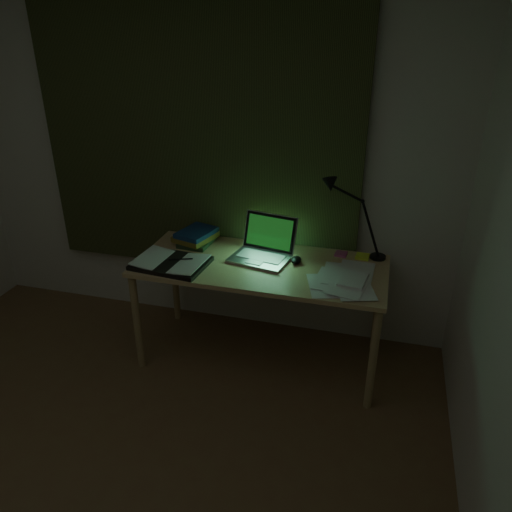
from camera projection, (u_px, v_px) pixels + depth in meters
The scene contains 11 objects.
wall_back at pixel (199, 156), 3.37m from camera, with size 3.50×0.00×2.50m, color silver.
curtain at pixel (195, 127), 3.24m from camera, with size 2.20×0.06×2.00m, color #2F341A.
desk at pixel (261, 312), 3.26m from camera, with size 1.55×0.68×0.71m, color tan, non-canonical shape.
laptop at pixel (260, 242), 3.10m from camera, with size 0.36×0.40×0.26m, color #B8B8BD, non-canonical shape.
open_textbook at pixel (171, 262), 3.09m from camera, with size 0.44×0.32×0.04m, color silver, non-canonical shape.
book_stack at pixel (196, 236), 3.37m from camera, with size 0.22×0.26×0.10m, color silver, non-canonical shape.
loose_papers at pixel (345, 278), 2.92m from camera, with size 0.33×0.35×0.02m, color white, non-canonical shape.
mouse at pixel (296, 260), 3.12m from camera, with size 0.06×0.10×0.04m, color black.
sticky_yellow at pixel (362, 256), 3.18m from camera, with size 0.08×0.08×0.02m, color #EAFF35.
sticky_pink at pixel (341, 254), 3.22m from camera, with size 0.07×0.07×0.02m, color #CB4F8D.
desk_lamp at pixel (382, 219), 3.06m from camera, with size 0.36×0.28×0.53m, color black, non-canonical shape.
Camera 1 is at (1.24, -1.11, 2.11)m, focal length 35.00 mm.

